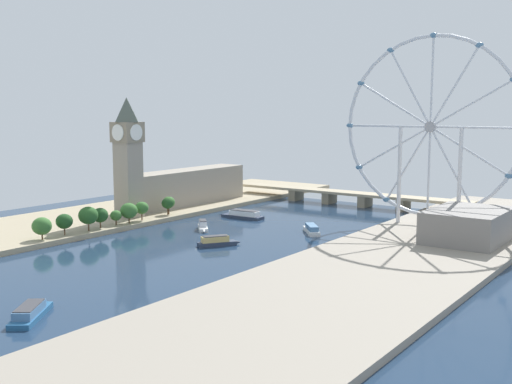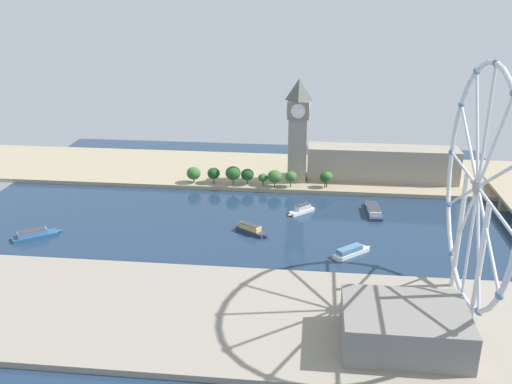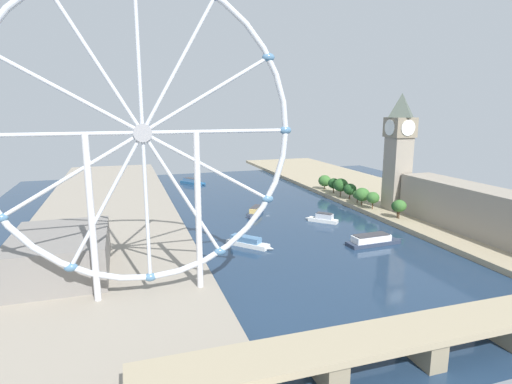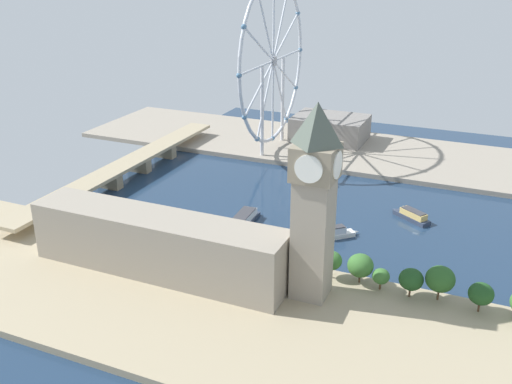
{
  "view_description": "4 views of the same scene",
  "coord_description": "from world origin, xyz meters",
  "px_view_note": "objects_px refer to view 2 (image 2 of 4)",
  "views": [
    {
      "loc": [
        222.64,
        -257.53,
        74.09
      ],
      "look_at": [
        -21.0,
        84.73,
        18.41
      ],
      "focal_mm": 44.35,
      "sensor_mm": 36.0,
      "label": 1
    },
    {
      "loc": [
        328.66,
        41.93,
        148.94
      ],
      "look_at": [
        -7.16,
        5.06,
        20.76
      ],
      "focal_mm": 39.56,
      "sensor_mm": 36.0,
      "label": 2
    },
    {
      "loc": [
        94.34,
        264.94,
        71.75
      ],
      "look_at": [
        9.06,
        1.18,
        15.34
      ],
      "focal_mm": 29.17,
      "sensor_mm": 36.0,
      "label": 3
    },
    {
      "loc": [
        -272.92,
        -30.48,
        128.38
      ],
      "look_at": [
        -7.15,
        85.15,
        9.01
      ],
      "focal_mm": 40.42,
      "sensor_mm": 36.0,
      "label": 4
    }
  ],
  "objects_px": {
    "parliament_block": "(382,164)",
    "tour_boat_1": "(302,210)",
    "ferris_wheel": "(478,189)",
    "tour_boat_3": "(351,251)",
    "tour_boat_4": "(373,210)",
    "tour_boat_0": "(34,234)",
    "clock_tower": "(298,129)",
    "riverside_hall": "(404,327)",
    "tour_boat_2": "(251,229)"
  },
  "relations": [
    {
      "from": "clock_tower",
      "to": "tour_boat_2",
      "type": "bearing_deg",
      "value": -14.63
    },
    {
      "from": "clock_tower",
      "to": "tour_boat_1",
      "type": "relative_size",
      "value": 4.22
    },
    {
      "from": "tour_boat_0",
      "to": "tour_boat_4",
      "type": "xyz_separation_m",
      "value": [
        -61.74,
        209.99,
        0.27
      ]
    },
    {
      "from": "clock_tower",
      "to": "ferris_wheel",
      "type": "bearing_deg",
      "value": 26.59
    },
    {
      "from": "parliament_block",
      "to": "tour_boat_4",
      "type": "height_order",
      "value": "parliament_block"
    },
    {
      "from": "riverside_hall",
      "to": "tour_boat_0",
      "type": "height_order",
      "value": "riverside_hall"
    },
    {
      "from": "parliament_block",
      "to": "ferris_wheel",
      "type": "height_order",
      "value": "ferris_wheel"
    },
    {
      "from": "tour_boat_1",
      "to": "clock_tower",
      "type": "bearing_deg",
      "value": -127.49
    },
    {
      "from": "tour_boat_2",
      "to": "tour_boat_4",
      "type": "distance_m",
      "value": 88.41
    },
    {
      "from": "clock_tower",
      "to": "tour_boat_3",
      "type": "distance_m",
      "value": 129.64
    },
    {
      "from": "ferris_wheel",
      "to": "tour_boat_3",
      "type": "relative_size",
      "value": 4.87
    },
    {
      "from": "parliament_block",
      "to": "riverside_hall",
      "type": "xyz_separation_m",
      "value": [
        213.24,
        -11.18,
        -4.32
      ]
    },
    {
      "from": "parliament_block",
      "to": "tour_boat_3",
      "type": "relative_size",
      "value": 4.8
    },
    {
      "from": "clock_tower",
      "to": "tour_boat_2",
      "type": "distance_m",
      "value": 105.27
    },
    {
      "from": "riverside_hall",
      "to": "tour_boat_1",
      "type": "relative_size",
      "value": 2.8
    },
    {
      "from": "tour_boat_0",
      "to": "tour_boat_1",
      "type": "xyz_separation_m",
      "value": [
        -56.81,
        161.8,
        0.24
      ]
    },
    {
      "from": "riverside_hall",
      "to": "tour_boat_4",
      "type": "height_order",
      "value": "riverside_hall"
    },
    {
      "from": "parliament_block",
      "to": "tour_boat_1",
      "type": "xyz_separation_m",
      "value": [
        66.63,
        -58.97,
        -13.47
      ]
    },
    {
      "from": "parliament_block",
      "to": "tour_boat_2",
      "type": "bearing_deg",
      "value": -41.17
    },
    {
      "from": "tour_boat_0",
      "to": "tour_boat_3",
      "type": "relative_size",
      "value": 1.18
    },
    {
      "from": "parliament_block",
      "to": "tour_boat_2",
      "type": "height_order",
      "value": "parliament_block"
    },
    {
      "from": "ferris_wheel",
      "to": "tour_boat_4",
      "type": "height_order",
      "value": "ferris_wheel"
    },
    {
      "from": "ferris_wheel",
      "to": "tour_boat_3",
      "type": "height_order",
      "value": "ferris_wheel"
    },
    {
      "from": "parliament_block",
      "to": "ferris_wheel",
      "type": "bearing_deg",
      "value": 6.49
    },
    {
      "from": "tour_boat_2",
      "to": "tour_boat_4",
      "type": "bearing_deg",
      "value": 60.91
    },
    {
      "from": "tour_boat_0",
      "to": "riverside_hall",
      "type": "bearing_deg",
      "value": -59.12
    },
    {
      "from": "tour_boat_0",
      "to": "clock_tower",
      "type": "bearing_deg",
      "value": 0.47
    },
    {
      "from": "clock_tower",
      "to": "parliament_block",
      "type": "height_order",
      "value": "clock_tower"
    },
    {
      "from": "riverside_hall",
      "to": "tour_boat_4",
      "type": "xyz_separation_m",
      "value": [
        -151.53,
        0.4,
        -9.11
      ]
    },
    {
      "from": "tour_boat_3",
      "to": "tour_boat_4",
      "type": "xyz_separation_m",
      "value": [
        -64.15,
        17.88,
        0.22
      ]
    },
    {
      "from": "tour_boat_3",
      "to": "riverside_hall",
      "type": "bearing_deg",
      "value": -119.91
    },
    {
      "from": "parliament_block",
      "to": "riverside_hall",
      "type": "distance_m",
      "value": 213.57
    },
    {
      "from": "clock_tower",
      "to": "tour_boat_0",
      "type": "relative_size",
      "value": 2.79
    },
    {
      "from": "tour_boat_2",
      "to": "tour_boat_3",
      "type": "relative_size",
      "value": 0.96
    },
    {
      "from": "parliament_block",
      "to": "ferris_wheel",
      "type": "relative_size",
      "value": 0.99
    },
    {
      "from": "parliament_block",
      "to": "ferris_wheel",
      "type": "distance_m",
      "value": 185.96
    },
    {
      "from": "tour_boat_2",
      "to": "tour_boat_3",
      "type": "height_order",
      "value": "tour_boat_2"
    },
    {
      "from": "ferris_wheel",
      "to": "riverside_hall",
      "type": "xyz_separation_m",
      "value": [
        34.35,
        -31.51,
        -50.89
      ]
    },
    {
      "from": "tour_boat_2",
      "to": "tour_boat_4",
      "type": "relative_size",
      "value": 0.65
    },
    {
      "from": "tour_boat_1",
      "to": "tour_boat_3",
      "type": "distance_m",
      "value": 66.53
    },
    {
      "from": "tour_boat_4",
      "to": "tour_boat_2",
      "type": "bearing_deg",
      "value": 114.22
    },
    {
      "from": "parliament_block",
      "to": "tour_boat_1",
      "type": "height_order",
      "value": "parliament_block"
    },
    {
      "from": "riverside_hall",
      "to": "tour_boat_0",
      "type": "distance_m",
      "value": 228.21
    },
    {
      "from": "riverside_hall",
      "to": "tour_boat_3",
      "type": "xyz_separation_m",
      "value": [
        -87.39,
        -17.48,
        -9.33
      ]
    },
    {
      "from": "ferris_wheel",
      "to": "tour_boat_1",
      "type": "xyz_separation_m",
      "value": [
        -112.25,
        -79.3,
        -60.03
      ]
    },
    {
      "from": "ferris_wheel",
      "to": "tour_boat_3",
      "type": "xyz_separation_m",
      "value": [
        -53.03,
        -48.99,
        -60.21
      ]
    },
    {
      "from": "riverside_hall",
      "to": "clock_tower",
      "type": "bearing_deg",
      "value": -165.29
    },
    {
      "from": "riverside_hall",
      "to": "parliament_block",
      "type": "bearing_deg",
      "value": 177.0
    },
    {
      "from": "riverside_hall",
      "to": "tour_boat_3",
      "type": "distance_m",
      "value": 89.6
    },
    {
      "from": "tour_boat_0",
      "to": "tour_boat_2",
      "type": "height_order",
      "value": "tour_boat_2"
    }
  ]
}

